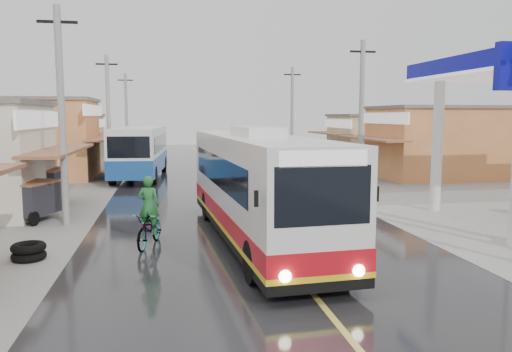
# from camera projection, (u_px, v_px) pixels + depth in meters

# --- Properties ---
(ground) EXTENTS (120.00, 120.00, 0.00)m
(ground) POSITION_uv_depth(u_px,v_px,m) (316.00, 298.00, 11.15)
(ground) COLOR slate
(ground) RESTS_ON ground
(road) EXTENTS (12.00, 90.00, 0.02)m
(road) POSITION_uv_depth(u_px,v_px,m) (231.00, 194.00, 25.81)
(road) COLOR black
(road) RESTS_ON ground
(centre_line) EXTENTS (0.15, 90.00, 0.01)m
(centre_line) POSITION_uv_depth(u_px,v_px,m) (231.00, 194.00, 25.81)
(centre_line) COLOR #D8CC4C
(centre_line) RESTS_ON road
(utility_poles_left) EXTENTS (1.60, 50.00, 8.00)m
(utility_poles_left) POSITION_uv_depth(u_px,v_px,m) (94.00, 195.00, 25.57)
(utility_poles_left) COLOR gray
(utility_poles_left) RESTS_ON ground
(utility_poles_right) EXTENTS (1.60, 36.00, 8.00)m
(utility_poles_right) POSITION_uv_depth(u_px,v_px,m) (359.00, 191.00, 27.03)
(utility_poles_right) COLOR gray
(utility_poles_right) RESTS_ON ground
(coach_bus) EXTENTS (3.36, 11.97, 3.70)m
(coach_bus) POSITION_uv_depth(u_px,v_px,m) (256.00, 186.00, 16.14)
(coach_bus) COLOR silver
(coach_bus) RESTS_ON road
(second_bus) EXTENTS (3.42, 10.09, 3.29)m
(second_bus) POSITION_uv_depth(u_px,v_px,m) (140.00, 151.00, 32.48)
(second_bus) COLOR silver
(second_bus) RESTS_ON road
(cyclist) EXTENTS (1.29, 2.21, 2.26)m
(cyclist) POSITION_uv_depth(u_px,v_px,m) (150.00, 223.00, 15.48)
(cyclist) COLOR black
(cyclist) RESTS_ON ground
(tricycle_near) EXTENTS (1.95, 2.36, 1.55)m
(tricycle_near) POSITION_uv_depth(u_px,v_px,m) (34.00, 198.00, 19.27)
(tricycle_near) COLOR #26262D
(tricycle_near) RESTS_ON ground
(tricycle_far) EXTENTS (1.52, 2.22, 1.64)m
(tricycle_far) POSITION_uv_depth(u_px,v_px,m) (46.00, 184.00, 22.97)
(tricycle_far) COLOR #26262D
(tricycle_far) RESTS_ON ground
(tyre_stack) EXTENTS (0.96, 0.96, 0.49)m
(tyre_stack) POSITION_uv_depth(u_px,v_px,m) (29.00, 251.00, 14.10)
(tyre_stack) COLOR black
(tyre_stack) RESTS_ON ground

